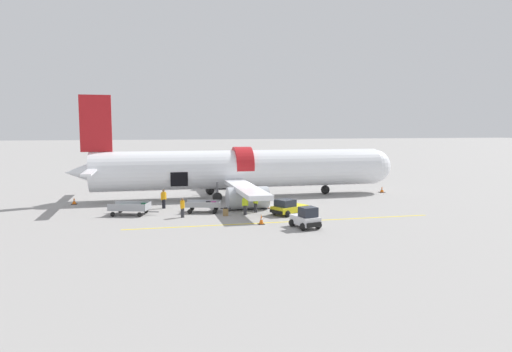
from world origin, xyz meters
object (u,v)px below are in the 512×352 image
(baggage_cart_queued, at_px, (131,209))
(baggage_tug_lead, at_px, (288,208))
(baggage_tug_mid, at_px, (306,219))
(baggage_cart_loading, at_px, (205,206))
(ground_crew_loader_b, at_px, (164,198))
(suitcase_on_tarmac_upright, at_px, (226,212))
(ground_crew_driver, at_px, (182,207))
(airplane, at_px, (238,170))
(ground_crew_loader_a, at_px, (245,205))
(ground_crew_supervisor, at_px, (256,202))

(baggage_cart_queued, bearing_deg, baggage_tug_lead, -13.01)
(baggage_tug_lead, distance_m, baggage_tug_mid, 5.32)
(baggage_cart_loading, distance_m, ground_crew_loader_b, 4.42)
(baggage_cart_queued, bearing_deg, suitcase_on_tarmac_upright, -16.97)
(ground_crew_loader_b, relative_size, ground_crew_driver, 1.09)
(baggage_tug_mid, bearing_deg, baggage_cart_queued, 146.76)
(baggage_tug_lead, relative_size, suitcase_on_tarmac_upright, 4.90)
(baggage_tug_lead, bearing_deg, baggage_cart_loading, 157.93)
(ground_crew_loader_b, bearing_deg, airplane, 32.42)
(baggage_tug_lead, xyz_separation_m, ground_crew_loader_a, (-3.62, 0.72, 0.29))
(ground_crew_supervisor, xyz_separation_m, suitcase_on_tarmac_upright, (-2.83, -0.96, -0.58))
(ground_crew_driver, bearing_deg, baggage_cart_queued, 151.99)
(baggage_cart_loading, bearing_deg, ground_crew_loader_b, 141.43)
(baggage_cart_loading, bearing_deg, airplane, 59.70)
(baggage_tug_lead, height_order, ground_crew_loader_b, ground_crew_loader_b)
(baggage_cart_loading, bearing_deg, baggage_cart_queued, 177.65)
(ground_crew_supervisor, bearing_deg, airplane, 88.30)
(baggage_cart_queued, bearing_deg, ground_crew_loader_a, -13.67)
(baggage_tug_mid, height_order, baggage_cart_loading, baggage_tug_mid)
(ground_crew_loader_a, distance_m, ground_crew_supervisor, 1.44)
(baggage_cart_queued, distance_m, ground_crew_loader_b, 3.77)
(ground_crew_driver, distance_m, suitcase_on_tarmac_upright, 3.62)
(baggage_cart_queued, height_order, ground_crew_loader_a, ground_crew_loader_a)
(baggage_tug_lead, height_order, suitcase_on_tarmac_upright, baggage_tug_lead)
(ground_crew_loader_a, bearing_deg, airplane, 81.92)
(baggage_cart_loading, xyz_separation_m, ground_crew_loader_b, (-3.44, 2.74, 0.42))
(baggage_cart_queued, height_order, ground_crew_supervisor, ground_crew_supervisor)
(baggage_cart_queued, xyz_separation_m, ground_crew_loader_b, (2.80, 2.49, 0.42))
(baggage_cart_loading, xyz_separation_m, ground_crew_driver, (-2.10, -1.95, 0.34))
(baggage_tug_mid, distance_m, ground_crew_supervisor, 7.26)
(baggage_tug_lead, bearing_deg, ground_crew_loader_a, 168.72)
(baggage_tug_lead, bearing_deg, suitcase_on_tarmac_upright, 172.96)
(baggage_cart_loading, bearing_deg, baggage_tug_mid, -51.29)
(baggage_tug_lead, relative_size, ground_crew_driver, 2.18)
(airplane, height_order, baggage_cart_queued, airplane)
(airplane, xyz_separation_m, suitcase_on_tarmac_upright, (-3.10, -9.93, -2.63))
(ground_crew_driver, height_order, suitcase_on_tarmac_upright, ground_crew_driver)
(ground_crew_loader_b, bearing_deg, suitcase_on_tarmac_upright, -44.54)
(baggage_tug_lead, xyz_separation_m, baggage_tug_mid, (-0.33, -5.31, 0.07))
(airplane, height_order, baggage_tug_lead, airplane)
(ground_crew_loader_b, bearing_deg, ground_crew_driver, -74.00)
(ground_crew_loader_b, xyz_separation_m, suitcase_on_tarmac_upright, (4.92, -4.84, -0.62))
(ground_crew_driver, bearing_deg, suitcase_on_tarmac_upright, -2.44)
(baggage_tug_mid, xyz_separation_m, ground_crew_loader_b, (-9.91, 10.81, 0.26))
(baggage_tug_lead, xyz_separation_m, ground_crew_driver, (-8.89, 0.81, 0.25))
(baggage_tug_lead, distance_m, ground_crew_loader_b, 11.62)
(ground_crew_loader_a, bearing_deg, baggage_tug_mid, -61.39)
(baggage_tug_mid, xyz_separation_m, ground_crew_supervisor, (-2.16, 6.93, 0.22))
(baggage_tug_lead, distance_m, baggage_cart_queued, 13.38)
(baggage_tug_lead, distance_m, baggage_cart_loading, 7.33)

